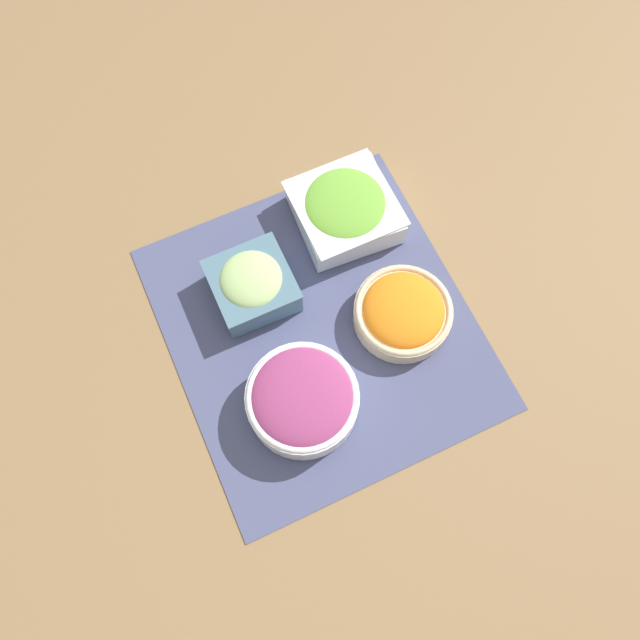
{
  "coord_description": "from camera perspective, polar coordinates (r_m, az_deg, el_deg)",
  "views": [
    {
      "loc": [
        0.3,
        -0.14,
        0.94
      ],
      "look_at": [
        0.0,
        0.0,
        0.03
      ],
      "focal_mm": 35.0,
      "sensor_mm": 36.0,
      "label": 1
    }
  ],
  "objects": [
    {
      "name": "cucumber_bowl",
      "position": [
        0.99,
        -6.22,
        3.3
      ],
      "size": [
        0.12,
        0.12,
        0.07
      ],
      "color": "slate",
      "rests_on": "placemat"
    },
    {
      "name": "placemat",
      "position": [
        1.0,
        0.0,
        -0.63
      ],
      "size": [
        0.51,
        0.47,
        0.0
      ],
      "color": "#474C70",
      "rests_on": "ground_plane"
    },
    {
      "name": "carrot_bowl",
      "position": [
        0.99,
        7.59,
        0.73
      ],
      "size": [
        0.16,
        0.16,
        0.06
      ],
      "color": "beige",
      "rests_on": "placemat"
    },
    {
      "name": "ground_plane",
      "position": [
        1.0,
        0.0,
        -0.67
      ],
      "size": [
        3.0,
        3.0,
        0.0
      ],
      "primitive_type": "plane",
      "color": "olive"
    },
    {
      "name": "onion_bowl",
      "position": [
        0.92,
        -1.61,
        -7.25
      ],
      "size": [
        0.17,
        0.17,
        0.07
      ],
      "color": "silver",
      "rests_on": "placemat"
    },
    {
      "name": "lettuce_bowl",
      "position": [
        1.05,
        2.27,
        10.09
      ],
      "size": [
        0.17,
        0.17,
        0.06
      ],
      "color": "white",
      "rests_on": "placemat"
    }
  ]
}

